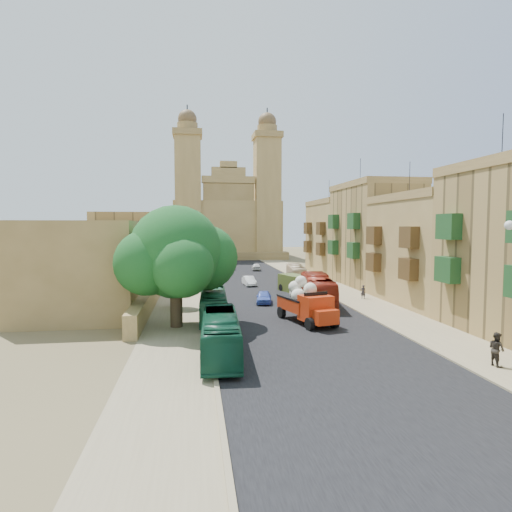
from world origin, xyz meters
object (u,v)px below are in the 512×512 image
object	(u,v)px
street_tree_c	(182,256)
street_tree_d	(184,249)
olive_pickup	(296,284)
bus_green_north	(213,305)
bus_red_east	(318,290)
pedestrian_b	(497,349)
red_truck	(307,303)
bus_cream_east	(296,273)
car_blue_a	(264,297)
ficus_tree	(177,255)
car_blue_b	(227,265)
bus_green_south	(220,335)
car_dkblue	(230,267)
car_white_a	(249,281)
car_white_b	(256,267)
church	(227,220)
street_tree_b	(179,262)
pedestrian_c	(323,284)
street_tree_a	(174,279)
car_cream	(304,286)
pedestrian_a	(363,292)

from	to	relation	value
street_tree_c	street_tree_d	bearing A→B (deg)	90.00
street_tree_c	olive_pickup	distance (m)	21.39
street_tree_d	bus_green_north	world-z (taller)	street_tree_d
bus_red_east	pedestrian_b	world-z (taller)	bus_red_east
red_truck	bus_cream_east	world-z (taller)	red_truck
car_blue_a	ficus_tree	bearing A→B (deg)	-122.84
car_blue_a	pedestrian_b	distance (m)	23.67
car_blue_a	car_blue_b	bearing A→B (deg)	101.04
bus_green_south	car_dkblue	world-z (taller)	bus_green_south
olive_pickup	bus_red_east	xyz separation A→B (m)	(0.31, -8.13, 0.51)
street_tree_c	car_blue_a	size ratio (longest dim) A/B	1.35
car_white_a	car_white_b	bearing A→B (deg)	73.98
street_tree_d	car_white_b	size ratio (longest dim) A/B	1.48
car_blue_a	pedestrian_b	xyz separation A→B (m)	(9.94, -21.48, 0.34)
car_blue_b	bus_green_south	bearing A→B (deg)	-115.93
church	car_blue_b	distance (m)	29.87
bus_cream_east	car_white_b	xyz separation A→B (m)	(-3.63, 15.42, -0.55)
olive_pickup	bus_cream_east	size ratio (longest dim) A/B	0.64
street_tree_d	olive_pickup	world-z (taller)	street_tree_d
street_tree_b	car_blue_b	bearing A→B (deg)	73.02
street_tree_c	pedestrian_c	xyz separation A→B (m)	(17.50, -15.70, -2.55)
olive_pickup	pedestrian_c	size ratio (longest dim) A/B	3.19
church	bus_red_east	distance (m)	67.36
street_tree_a	pedestrian_c	xyz separation A→B (m)	(17.50, 8.30, -1.99)
street_tree_c	bus_cream_east	size ratio (longest dim) A/B	0.59
street_tree_c	bus_green_north	bearing A→B (deg)	-83.33
car_dkblue	street_tree_b	bearing A→B (deg)	-107.91
street_tree_a	car_white_b	xyz separation A→B (m)	(12.87, 33.78, -2.20)
car_white_b	pedestrian_c	size ratio (longest dim) A/B	2.22
street_tree_d	car_cream	xyz separation A→B (m)	(15.00, -27.97, -3.03)
street_tree_d	olive_pickup	distance (m)	31.42
street_tree_c	car_white_b	bearing A→B (deg)	37.24
street_tree_b	red_truck	world-z (taller)	street_tree_b
church	bus_green_north	distance (m)	73.31
red_truck	pedestrian_a	size ratio (longest dim) A/B	4.56
olive_pickup	car_white_b	distance (m)	25.81
bus_red_east	car_white_a	size ratio (longest dim) A/B	2.89
street_tree_b	car_cream	bearing A→B (deg)	-14.83
church	bus_cream_east	distance (m)	49.39
bus_red_east	car_white_a	distance (m)	15.57
car_cream	car_blue_b	world-z (taller)	car_cream
bus_cream_east	car_white_b	bearing A→B (deg)	-70.35
pedestrian_a	car_cream	bearing A→B (deg)	-43.61
car_white_b	pedestrian_b	distance (m)	54.35
red_truck	car_cream	bearing A→B (deg)	76.25
bus_red_east	pedestrian_c	world-z (taller)	bus_red_east
bus_cream_east	pedestrian_c	distance (m)	10.12
bus_green_south	street_tree_d	bearing A→B (deg)	96.32
street_tree_d	red_truck	world-z (taller)	street_tree_d
car_white_a	car_blue_b	bearing A→B (deg)	87.73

